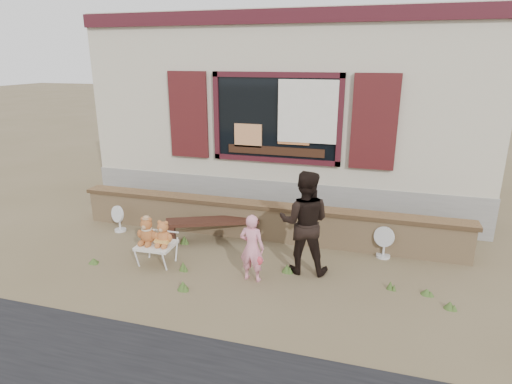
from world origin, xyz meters
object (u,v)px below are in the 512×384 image
(adult, at_px, (304,222))
(teddy_bear_left, at_px, (147,230))
(bench, at_px, (212,225))
(child, at_px, (252,248))
(teddy_bear_right, at_px, (163,233))
(folding_chair, at_px, (156,246))

(adult, bearing_deg, teddy_bear_left, 6.24)
(bench, relative_size, child, 1.60)
(bench, relative_size, teddy_bear_right, 3.92)
(folding_chair, relative_size, child, 0.55)
(child, xyz_separation_m, adult, (0.67, 0.50, 0.28))
(bench, relative_size, adult, 1.03)
(folding_chair, height_order, teddy_bear_left, teddy_bear_left)
(teddy_bear_right, bearing_deg, adult, 10.19)
(adult, bearing_deg, teddy_bear_right, 7.40)
(bench, height_order, teddy_bear_left, teddy_bear_left)
(bench, height_order, folding_chair, bench)
(bench, distance_m, teddy_bear_left, 1.28)
(bench, distance_m, child, 1.57)
(teddy_bear_left, distance_m, child, 1.74)
(teddy_bear_left, height_order, child, child)
(folding_chair, height_order, child, child)
(teddy_bear_right, relative_size, child, 0.41)
(teddy_bear_left, relative_size, child, 0.44)
(bench, xyz_separation_m, child, (1.07, -1.12, 0.21))
(folding_chair, bearing_deg, teddy_bear_right, 0.00)
(folding_chair, bearing_deg, child, -3.44)
(folding_chair, relative_size, adult, 0.36)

